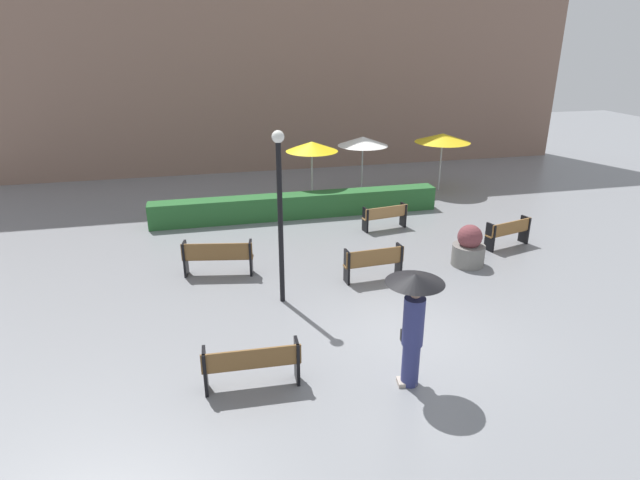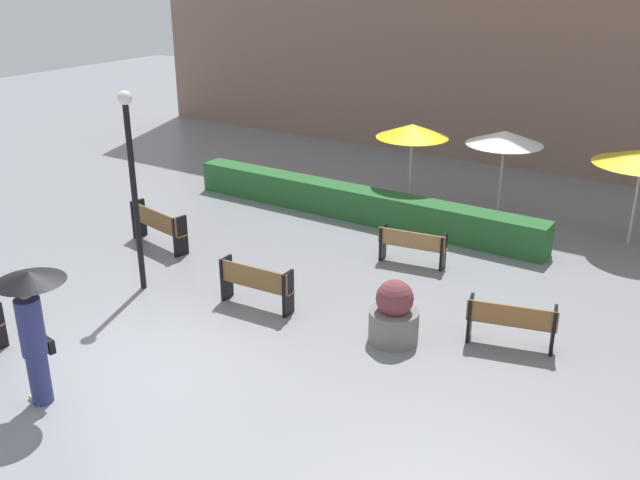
{
  "view_description": "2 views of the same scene",
  "coord_description": "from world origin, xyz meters",
  "views": [
    {
      "loc": [
        -4.15,
        -8.99,
        6.02
      ],
      "look_at": [
        -1.2,
        3.47,
        1.02
      ],
      "focal_mm": 29.63,
      "sensor_mm": 36.0,
      "label": 1
    },
    {
      "loc": [
        8.06,
        -6.89,
        6.43
      ],
      "look_at": [
        0.62,
        4.41,
        1.04
      ],
      "focal_mm": 39.82,
      "sensor_mm": 36.0,
      "label": 2
    }
  ],
  "objects": [
    {
      "name": "bench_far_left",
      "position": [
        -3.82,
        4.13,
        0.56
      ],
      "size": [
        1.88,
        0.71,
        0.95
      ],
      "color": "brown",
      "rests_on": "ground"
    },
    {
      "name": "pedestrian_with_umbrella",
      "position": [
        -0.67,
        -1.42,
        1.44
      ],
      "size": [
        1.04,
        1.04,
        2.18
      ],
      "color": "navy",
      "rests_on": "ground"
    },
    {
      "name": "ground_plane",
      "position": [
        0.0,
        0.0,
        0.0
      ],
      "size": [
        60.0,
        60.0,
        0.0
      ],
      "primitive_type": "plane",
      "color": "gray"
    },
    {
      "name": "patio_umbrella_yellow_far",
      "position": [
        5.54,
        10.52,
        2.14
      ],
      "size": [
        2.23,
        2.23,
        2.32
      ],
      "color": "silver",
      "rests_on": "ground"
    },
    {
      "name": "patio_umbrella_yellow",
      "position": [
        -0.01,
        9.79,
        2.19
      ],
      "size": [
        1.92,
        1.92,
        2.37
      ],
      "color": "silver",
      "rests_on": "ground"
    },
    {
      "name": "bench_far_right",
      "position": [
        4.8,
        4.16,
        0.5
      ],
      "size": [
        1.58,
        0.73,
        0.84
      ],
      "color": "olive",
      "rests_on": "ground"
    },
    {
      "name": "planter_pot",
      "position": [
        2.98,
        3.22,
        0.51
      ],
      "size": [
        0.9,
        0.9,
        1.17
      ],
      "color": "slate",
      "rests_on": "ground"
    },
    {
      "name": "bench_back_row",
      "position": [
        1.72,
        6.49,
        0.47
      ],
      "size": [
        1.56,
        0.57,
        0.8
      ],
      "color": "#9E7242",
      "rests_on": "ground"
    },
    {
      "name": "building_facade",
      "position": [
        0.0,
        16.0,
        5.94
      ],
      "size": [
        28.0,
        1.2,
        11.88
      ],
      "primitive_type": "cube",
      "color": "#846656",
      "rests_on": "ground"
    },
    {
      "name": "lamp_post",
      "position": [
        -2.41,
        2.29,
        2.5
      ],
      "size": [
        0.28,
        0.28,
        4.11
      ],
      "color": "black",
      "rests_on": "ground"
    },
    {
      "name": "bench_mid_center",
      "position": [
        0.11,
        2.9,
        0.53
      ],
      "size": [
        1.6,
        0.44,
        0.9
      ],
      "color": "brown",
      "rests_on": "ground"
    },
    {
      "name": "bench_near_left",
      "position": [
        -3.49,
        -0.91,
        0.51
      ],
      "size": [
        1.78,
        0.43,
        0.86
      ],
      "color": "brown",
      "rests_on": "ground"
    },
    {
      "name": "hedge_strip",
      "position": [
        -0.83,
        8.4,
        0.41
      ],
      "size": [
        10.09,
        0.7,
        0.83
      ],
      "primitive_type": "cube",
      "color": "#28602D",
      "rests_on": "ground"
    },
    {
      "name": "patio_umbrella_white",
      "position": [
        2.21,
        10.61,
        2.14
      ],
      "size": [
        1.97,
        1.97,
        2.32
      ],
      "color": "silver",
      "rests_on": "ground"
    }
  ]
}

